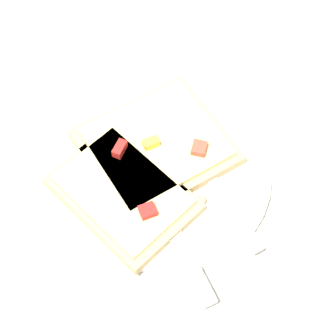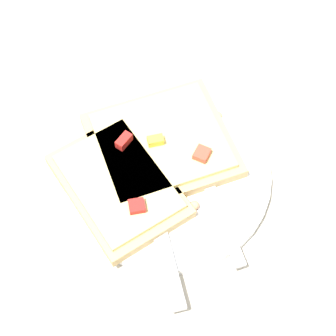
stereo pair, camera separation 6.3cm
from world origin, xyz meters
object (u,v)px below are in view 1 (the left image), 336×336
at_px(pizza_slice_main, 156,145).
at_px(pizza_slice_corner, 123,193).
at_px(fork, 199,160).
at_px(plate, 168,175).
at_px(knife, 170,225).

bearing_deg(pizza_slice_main, pizza_slice_corner, -151.91).
bearing_deg(pizza_slice_corner, fork, -106.51).
xyz_separation_m(fork, pizza_slice_corner, (0.03, -0.09, 0.01)).
bearing_deg(pizza_slice_corner, pizza_slice_main, -75.04).
distance_m(plate, pizza_slice_corner, 0.06).
bearing_deg(knife, plate, -23.59).
bearing_deg(knife, fork, -47.69).
relative_size(fork, knife, 0.97).
xyz_separation_m(knife, pizza_slice_main, (-0.10, -0.00, 0.01)).
bearing_deg(knife, pizza_slice_main, -16.03).
height_order(plate, pizza_slice_main, pizza_slice_main).
bearing_deg(fork, plate, 82.99).
bearing_deg(plate, pizza_slice_corner, -64.43).
distance_m(pizza_slice_main, pizza_slice_corner, 0.07).
xyz_separation_m(plate, pizza_slice_main, (-0.03, -0.01, 0.02)).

